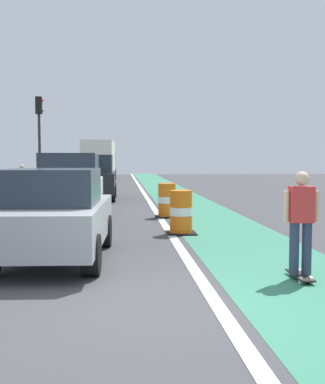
# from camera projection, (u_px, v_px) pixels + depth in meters

# --- Properties ---
(ground_plane) EXTENTS (100.00, 100.00, 0.00)m
(ground_plane) POSITION_uv_depth(u_px,v_px,m) (147.00, 306.00, 6.16)
(ground_plane) COLOR #424244
(bike_lane_strip) EXTENTS (2.50, 80.00, 0.01)m
(bike_lane_strip) POSITION_uv_depth(u_px,v_px,m) (193.00, 208.00, 18.29)
(bike_lane_strip) COLOR #387F60
(bike_lane_strip) RESTS_ON ground
(lane_divider_stripe) EXTENTS (0.20, 80.00, 0.01)m
(lane_divider_stripe) POSITION_uv_depth(u_px,v_px,m) (154.00, 208.00, 18.16)
(lane_divider_stripe) COLOR silver
(lane_divider_stripe) RESTS_ON ground
(skateboarder_on_lane) EXTENTS (0.57, 0.81, 1.69)m
(skateboarder_on_lane) POSITION_uv_depth(u_px,v_px,m) (301.00, 222.00, 7.44)
(skateboarder_on_lane) COLOR black
(skateboarder_on_lane) RESTS_ON ground
(parked_sedan_nearest) EXTENTS (2.07, 4.18, 1.70)m
(parked_sedan_nearest) POSITION_uv_depth(u_px,v_px,m) (54.00, 216.00, 8.87)
(parked_sedan_nearest) COLOR #9EA0A5
(parked_sedan_nearest) RESTS_ON ground
(parked_suv_second) EXTENTS (1.96, 4.62, 2.04)m
(parked_suv_second) POSITION_uv_depth(u_px,v_px,m) (71.00, 186.00, 14.85)
(parked_suv_second) COLOR silver
(parked_suv_second) RESTS_ON ground
(parked_suv_third) EXTENTS (1.93, 4.61, 2.04)m
(parked_suv_third) POSITION_uv_depth(u_px,v_px,m) (95.00, 177.00, 21.92)
(parked_suv_third) COLOR black
(parked_suv_third) RESTS_ON ground
(traffic_barrel_front) EXTENTS (0.73, 0.73, 1.09)m
(traffic_barrel_front) POSITION_uv_depth(u_px,v_px,m) (181.00, 213.00, 11.99)
(traffic_barrel_front) COLOR orange
(traffic_barrel_front) RESTS_ON ground
(traffic_barrel_mid) EXTENTS (0.73, 0.73, 1.09)m
(traffic_barrel_mid) POSITION_uv_depth(u_px,v_px,m) (167.00, 201.00, 15.35)
(traffic_barrel_mid) COLOR orange
(traffic_barrel_mid) RESTS_ON ground
(delivery_truck_down_block) EXTENTS (2.54, 7.67, 3.23)m
(delivery_truck_down_block) POSITION_uv_depth(u_px,v_px,m) (100.00, 159.00, 38.47)
(delivery_truck_down_block) COLOR silver
(delivery_truck_down_block) RESTS_ON ground
(traffic_light_corner) EXTENTS (0.41, 0.32, 5.10)m
(traffic_light_corner) POSITION_uv_depth(u_px,v_px,m) (39.00, 127.00, 25.23)
(traffic_light_corner) COLOR #2D2D2D
(traffic_light_corner) RESTS_ON ground
(pedestrian_crossing) EXTENTS (0.34, 0.20, 1.61)m
(pedestrian_crossing) POSITION_uv_depth(u_px,v_px,m) (22.00, 182.00, 20.93)
(pedestrian_crossing) COLOR #33333D
(pedestrian_crossing) RESTS_ON ground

